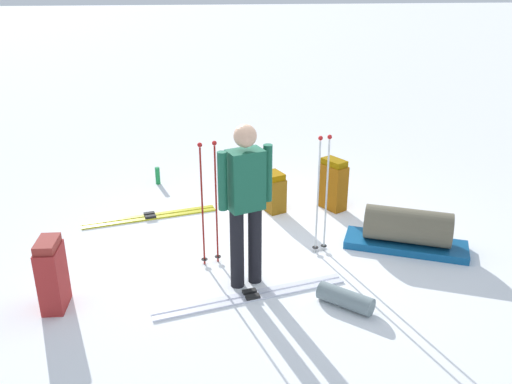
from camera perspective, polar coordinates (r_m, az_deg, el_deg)
The scene contains 12 objects.
ground_plane at distance 6.42m, azimuth 0.00°, elevation -5.77°, with size 80.00×80.00×0.00m, color white.
skier_standing at distance 5.30m, azimuth -1.09°, elevation -0.70°, with size 0.54×0.33×1.70m.
ski_pair_near at distance 5.53m, azimuth -0.51°, elevation -10.80°, with size 1.97×0.66×0.05m.
ski_pair_far at distance 7.26m, azimuth -11.01°, elevation -2.54°, with size 1.72×0.57×0.05m.
backpack_large_dark at distance 7.35m, azimuth 8.04°, elevation 0.77°, with size 0.37×0.42×0.70m.
backpack_bright at distance 5.55m, azimuth -20.51°, elevation -8.11°, with size 0.21×0.36×0.72m.
backpack_small_spare at distance 7.23m, azimuth 1.86°, elevation -0.02°, with size 0.33×0.37×0.54m.
ski_poles_planted_near at distance 5.78m, azimuth -4.92°, elevation -0.69°, with size 0.22×0.11×1.40m.
ski_poles_planted_far at distance 6.04m, azimuth 6.95°, elevation 0.24°, with size 0.18×0.10×1.39m.
gear_sled at distance 6.53m, azimuth 15.50°, elevation -3.93°, with size 1.45×0.94×0.49m.
sleeping_mat_rolled at distance 5.42m, azimuth 9.31°, elevation -10.91°, with size 0.18×0.18×0.55m, color slate.
thermos_bottle at distance 8.30m, azimuth -10.23°, elevation 1.69°, with size 0.07×0.07×0.26m, color #157C39.
Camera 1 is at (0.55, 5.61, 3.07)m, focal length 38.32 mm.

